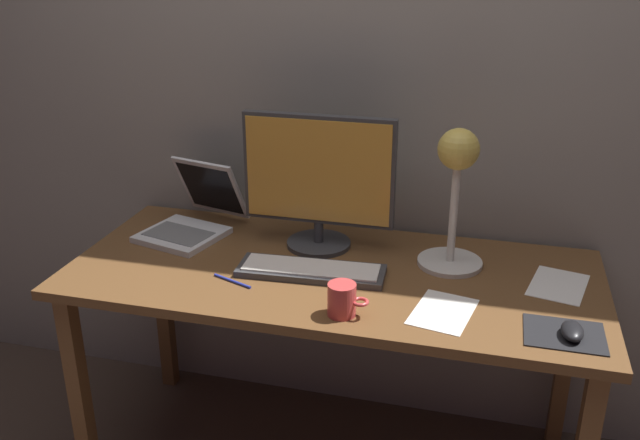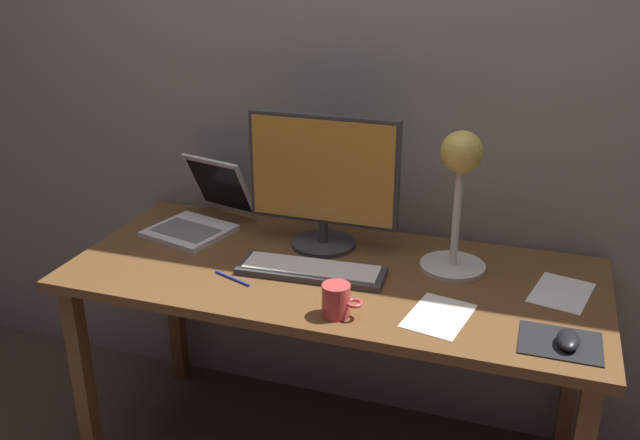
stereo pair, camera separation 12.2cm
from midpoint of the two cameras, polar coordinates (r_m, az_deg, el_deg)
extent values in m
cube|color=gray|center=(2.29, 5.86, 12.87)|extent=(4.80, 0.06, 2.60)
cube|color=brown|center=(2.09, 2.77, -4.55)|extent=(1.60, 0.70, 0.03)
cube|color=brown|center=(2.35, -17.57, -12.86)|extent=(0.05, 0.05, 0.71)
cube|color=brown|center=(2.76, -10.69, -6.55)|extent=(0.05, 0.05, 0.71)
cube|color=brown|center=(2.48, 21.56, -11.45)|extent=(0.05, 0.05, 0.71)
cylinder|color=#38383A|center=(2.25, 1.82, -1.98)|extent=(0.21, 0.21, 0.01)
cylinder|color=#38383A|center=(2.23, 1.83, -0.98)|extent=(0.03, 0.03, 0.07)
cube|color=#38383A|center=(2.15, 1.90, 4.16)|extent=(0.49, 0.03, 0.35)
cube|color=gold|center=(2.14, 1.77, 4.02)|extent=(0.46, 0.00, 0.33)
cube|color=#38383A|center=(2.06, 0.99, -4.25)|extent=(0.45, 0.17, 0.02)
cube|color=silver|center=(2.05, 0.99, -3.95)|extent=(0.41, 0.14, 0.01)
cube|color=silver|center=(2.36, -9.31, -0.95)|extent=(0.30, 0.29, 0.02)
cube|color=slate|center=(2.34, -9.62, -0.85)|extent=(0.24, 0.18, 0.00)
cube|color=silver|center=(2.44, -6.86, 2.87)|extent=(0.27, 0.17, 0.22)
cube|color=black|center=(2.44, -6.86, 2.87)|extent=(0.24, 0.15, 0.19)
cylinder|color=beige|center=(2.14, 12.54, -3.78)|extent=(0.20, 0.20, 0.01)
cylinder|color=silver|center=(2.07, 12.93, 0.50)|extent=(0.02, 0.02, 0.33)
sphere|color=gold|center=(2.01, 13.39, 5.50)|extent=(0.12, 0.12, 0.12)
sphere|color=#FFEAB2|center=(2.01, 13.28, 4.59)|extent=(0.04, 0.04, 0.04)
cube|color=black|center=(1.85, 21.12, -9.51)|extent=(0.20, 0.16, 0.00)
ellipsoid|color=black|center=(1.83, 21.71, -9.24)|extent=(0.06, 0.10, 0.03)
cylinder|color=#CC3F3F|center=(1.83, 3.26, -6.68)|extent=(0.08, 0.08, 0.09)
torus|color=#CC3F3F|center=(1.82, 4.80, -6.91)|extent=(0.05, 0.05, 0.01)
cube|color=white|center=(2.09, 20.97, -5.66)|extent=(0.19, 0.24, 0.00)
cube|color=white|center=(1.88, 11.66, -7.81)|extent=(0.19, 0.23, 0.00)
cylinder|color=#2633A5|center=(2.04, -5.58, -4.86)|extent=(0.13, 0.06, 0.01)
camera|label=1|loc=(0.06, -88.23, 0.72)|focal=38.61mm
camera|label=2|loc=(0.06, 91.77, -0.72)|focal=38.61mm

